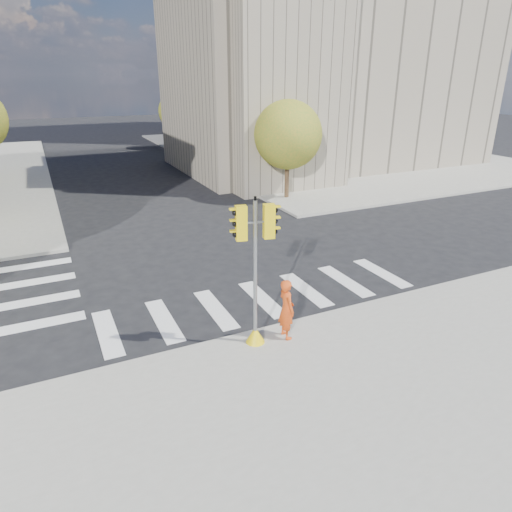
{
  "coord_description": "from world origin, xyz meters",
  "views": [
    {
      "loc": [
        -6.58,
        -15.14,
        7.52
      ],
      "look_at": [
        -0.77,
        -2.88,
        2.1
      ],
      "focal_mm": 32.0,
      "sensor_mm": 36.0,
      "label": 1
    }
  ],
  "objects_px": {
    "traffic_signal": "(255,285)",
    "photographer": "(286,309)",
    "lamp_near": "(266,120)",
    "lamp_far": "(200,108)"
  },
  "relations": [
    {
      "from": "traffic_signal",
      "to": "photographer",
      "type": "xyz_separation_m",
      "value": [
        0.96,
        -0.12,
        -0.93
      ]
    },
    {
      "from": "lamp_far",
      "to": "lamp_near",
      "type": "bearing_deg",
      "value": -90.0
    },
    {
      "from": "photographer",
      "to": "lamp_near",
      "type": "bearing_deg",
      "value": -23.29
    },
    {
      "from": "lamp_near",
      "to": "lamp_far",
      "type": "height_order",
      "value": "same"
    },
    {
      "from": "lamp_far",
      "to": "traffic_signal",
      "type": "relative_size",
      "value": 1.84
    },
    {
      "from": "traffic_signal",
      "to": "photographer",
      "type": "distance_m",
      "value": 1.34
    },
    {
      "from": "lamp_far",
      "to": "photographer",
      "type": "relative_size",
      "value": 4.34
    },
    {
      "from": "lamp_near",
      "to": "lamp_far",
      "type": "bearing_deg",
      "value": 90.0
    },
    {
      "from": "lamp_near",
      "to": "lamp_far",
      "type": "distance_m",
      "value": 14.0
    },
    {
      "from": "lamp_near",
      "to": "traffic_signal",
      "type": "bearing_deg",
      "value": -117.31
    }
  ]
}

